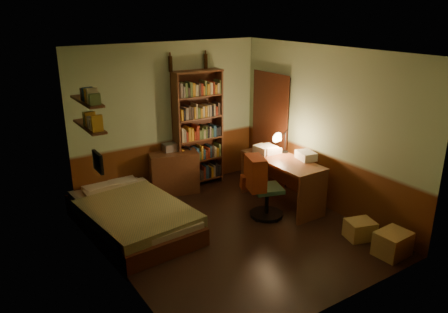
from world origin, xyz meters
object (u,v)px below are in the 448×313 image
desk_lamp (286,135)px  cardboard_box_a (393,244)px  mini_stereo (170,147)px  desk (282,182)px  cardboard_box_b (360,229)px  office_chair (267,185)px  bed (131,206)px  dresser (174,173)px  bookshelf (198,129)px

desk_lamp → cardboard_box_a: (-0.05, -2.28, -0.94)m
mini_stereo → desk: (1.26, -1.54, -0.41)m
mini_stereo → cardboard_box_b: mini_stereo is taller
office_chair → cardboard_box_b: size_ratio=2.80×
desk_lamp → bed: bearing=152.0°
dresser → cardboard_box_b: size_ratio=2.18×
dresser → cardboard_box_a: (1.47, -3.45, -0.20)m
desk_lamp → cardboard_box_b: bearing=-111.7°
office_chair → cardboard_box_b: (0.68, -1.28, -0.40)m
dresser → mini_stereo: 0.45m
desk → desk_lamp: bearing=43.7°
bed → office_chair: (1.91, -0.85, 0.20)m
dresser → mini_stereo: (0.01, 0.12, 0.44)m
bed → desk: desk is taller
office_chair → cardboard_box_b: 1.50m
bed → mini_stereo: mini_stereo is taller
dresser → desk_lamp: 2.06m
bed → bookshelf: (1.69, 0.88, 0.72)m
desk → cardboard_box_b: desk is taller
bookshelf → desk_lamp: (0.96, -1.26, 0.05)m
desk → bed: bearing=165.5°
bookshelf → office_chair: size_ratio=1.97×
desk_lamp → bookshelf: bearing=107.5°
office_chair → bed: bearing=174.8°
desk_lamp → desk: bearing=-156.2°
bed → desk: (2.40, -0.62, 0.06)m
dresser → mini_stereo: size_ratio=3.36×
desk → cardboard_box_a: desk is taller
dresser → desk_lamp: desk_lamp is taller
bed → bookshelf: size_ratio=1.08×
office_chair → cardboard_box_a: 1.97m
mini_stereo → office_chair: office_chair is taller
mini_stereo → office_chair: (0.77, -1.77, -0.27)m
bookshelf → cardboard_box_a: bookshelf is taller
bed → cardboard_box_b: bearing=-42.7°
bed → cardboard_box_b: bed is taller
bed → cardboard_box_b: 3.36m
bed → bookshelf: 2.03m
bed → cardboard_box_a: bed is taller
dresser → bookshelf: bookshelf is taller
mini_stereo → desk_lamp: 2.02m
mini_stereo → cardboard_box_b: bearing=-63.0°
cardboard_box_a → desk_lamp: bearing=88.8°
mini_stereo → desk: bearing=-49.3°
dresser → mini_stereo: bearing=103.2°
desk → mini_stereo: bearing=129.3°
mini_stereo → desk_lamp: bearing=-39.2°
bookshelf → office_chair: bearing=-79.5°
desk_lamp → office_chair: desk_lamp is taller
cardboard_box_a → bookshelf: bearing=104.5°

